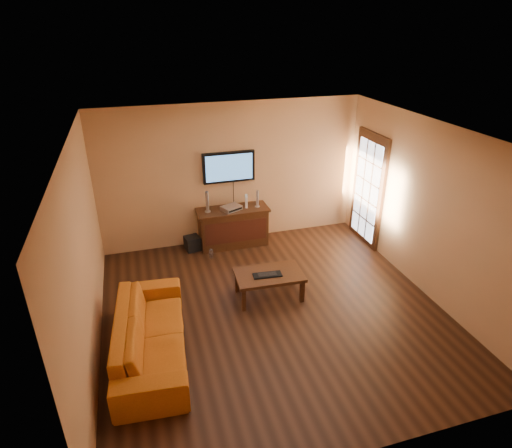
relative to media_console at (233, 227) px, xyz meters
name	(u,v)px	position (x,y,z in m)	size (l,w,h in m)	color
ground_plane	(273,311)	(0.07, -2.23, -0.38)	(5.00, 5.00, 0.00)	black
room_walls	(262,193)	(0.07, -1.61, 1.31)	(5.00, 5.00, 5.00)	tan
french_door	(368,190)	(2.53, -0.53, 0.67)	(0.07, 1.02, 2.22)	#32180B
media_console	(233,227)	(0.00, 0.00, 0.00)	(1.36, 0.52, 0.75)	#32180B
television	(229,167)	(0.00, 0.22, 1.13)	(0.98, 0.08, 0.58)	black
coffee_table	(269,276)	(0.12, -1.86, -0.01)	(1.08, 0.68, 0.43)	#32180B
sofa	(150,327)	(-1.75, -2.64, 0.05)	(2.19, 0.64, 0.86)	#BC5D14
speaker_left	(207,203)	(-0.47, 0.01, 0.56)	(0.11, 0.11, 0.40)	silver
speaker_right	(257,199)	(0.48, -0.03, 0.53)	(0.09, 0.09, 0.33)	silver
av_receiver	(231,208)	(-0.03, -0.03, 0.41)	(0.35, 0.25, 0.08)	silver
game_console	(246,201)	(0.28, 0.04, 0.49)	(0.05, 0.17, 0.23)	white
subwoofer	(192,243)	(-0.80, 0.02, -0.25)	(0.27, 0.27, 0.27)	black
bottle	(211,254)	(-0.52, -0.41, -0.28)	(0.07, 0.07, 0.20)	white
keyboard	(267,275)	(0.08, -1.91, 0.06)	(0.46, 0.21, 0.03)	black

